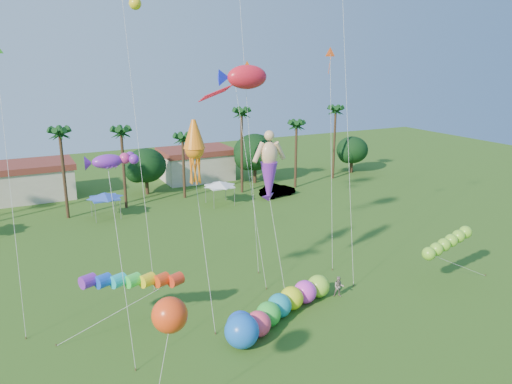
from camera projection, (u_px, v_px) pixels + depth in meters
name	position (u px, v px, depth m)	size (l,w,h in m)	color
ground	(333.00, 380.00, 29.19)	(160.00, 160.00, 0.00)	#285116
tree_line	(166.00, 163.00, 67.47)	(69.46, 8.91, 11.00)	#3A2819
buildings_row	(109.00, 175.00, 70.34)	(35.00, 7.00, 4.00)	beige
tent_row	(106.00, 197.00, 57.12)	(31.00, 4.00, 0.60)	white
car_b	(278.00, 190.00, 67.08)	(1.76, 5.06, 1.67)	#4C4C54
spectator_b	(339.00, 287.00, 39.13)	(0.81, 0.63, 1.67)	gray
caterpillar_inflatable	(277.00, 309.00, 35.41)	(10.75, 6.04, 2.28)	#FF4366
blue_ball	(241.00, 325.00, 33.38)	(1.89, 1.89, 1.89)	blue
rainbow_tube	(152.00, 284.00, 34.32)	(9.89, 2.40, 3.61)	red
green_worm	(429.00, 254.00, 39.78)	(9.48, 2.07, 3.74)	#7ED22E
orange_ball_kite	(170.00, 315.00, 24.11)	(2.42, 2.10, 7.13)	#FE4314
merman_kite	(269.00, 171.00, 37.57)	(2.63, 4.31, 12.56)	#E8B584
fish_kite	(247.00, 77.00, 40.79)	(5.34, 6.13, 17.75)	red
squid_kite	(195.00, 149.00, 35.10)	(1.80, 5.60, 14.18)	orange
lobster_kite	(107.00, 162.00, 29.72)	(3.38, 4.57, 12.88)	purple
delta_kite_red	(330.00, 58.00, 43.37)	(2.26, 4.21, 19.09)	#ED511A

